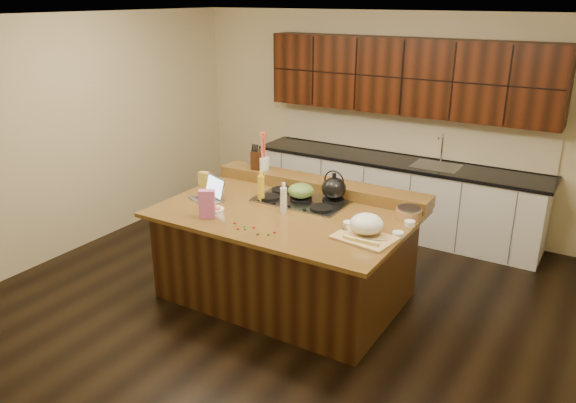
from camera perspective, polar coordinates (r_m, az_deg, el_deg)
The scene contains 30 objects.
room at distance 5.26m, azimuth -0.28°, elevation 3.42°, with size 5.52×5.02×2.72m.
island at distance 5.58m, azimuth -0.27°, elevation -5.32°, with size 2.40×1.60×0.92m.
back_ledge at distance 5.95m, azimuth 3.25°, elevation 1.68°, with size 2.40×0.30×0.12m, color black.
cooktop at distance 5.63m, azimuth 1.32°, elevation 0.14°, with size 0.92×0.52×0.05m.
back_counter at distance 7.17m, azimuth 11.17°, elevation 4.60°, with size 3.70×0.66×2.40m.
kettle at distance 5.56m, azimuth 4.68°, elevation 1.33°, with size 0.25×0.25×0.22m, color black.
green_bowl at distance 5.60m, azimuth 1.33°, elevation 1.12°, with size 0.26×0.26×0.14m, color #4F6E2C.
laptop at distance 5.74m, azimuth -7.93°, elevation 0.80°, with size 0.40×0.37×0.23m.
oil_bottle at distance 5.60m, azimuth -2.75°, elevation 1.28°, with size 0.07×0.07×0.27m, color gold.
vinegar_bottle at distance 5.31m, azimuth -0.45°, elevation 0.12°, with size 0.06×0.06×0.25m, color silver.
wooden_tray at distance 4.84m, azimuth 7.93°, elevation -2.59°, with size 0.54×0.43×0.20m.
ramekin_a at distance 4.91m, azimuth 11.10°, elevation -3.31°, with size 0.10×0.10×0.04m, color white.
ramekin_b at distance 5.06m, azimuth 6.17°, elevation -2.30°, with size 0.10×0.10×0.04m, color white.
ramekin_c at distance 5.17m, azimuth 12.27°, elevation -2.17°, with size 0.10×0.10×0.04m, color white.
strainer_bowl at distance 5.32m, azimuth 12.16°, elevation -1.23°, with size 0.24×0.24×0.09m, color #996B3F.
kitchen_timer at distance 4.94m, azimuth 5.77°, elevation -2.73°, with size 0.08×0.08×0.07m, color silver.
pink_bag at distance 5.24m, azimuth -8.22°, elevation -0.26°, with size 0.14×0.08×0.27m, color #C65D98.
candy_plate at distance 5.47m, azimuth -7.45°, elevation -0.78°, with size 0.18×0.18×0.01m, color white.
package_box at distance 6.16m, azimuth -8.52°, elevation 2.28°, with size 0.11×0.08×0.15m, color gold.
utensil_crock at distance 6.26m, azimuth -2.47°, elevation 3.88°, with size 0.12×0.12×0.14m, color white.
knife_block at distance 6.30m, azimuth -3.12°, elevation 4.28°, with size 0.10×0.17×0.21m, color black.
gumdrop_0 at distance 4.90m, azimuth -1.38°, elevation -3.13°, with size 0.02×0.02×0.02m, color red.
gumdrop_1 at distance 4.86m, azimuth -2.03°, elevation -3.36°, with size 0.02×0.02×0.02m, color #198C26.
gumdrop_2 at distance 4.99m, azimuth -5.11°, elevation -2.76°, with size 0.02×0.02×0.02m, color red.
gumdrop_3 at distance 5.03m, azimuth -4.42°, elevation -2.53°, with size 0.02×0.02×0.02m, color #198C26.
gumdrop_4 at distance 5.11m, azimuth -5.44°, elevation -2.19°, with size 0.02×0.02×0.02m, color red.
gumdrop_5 at distance 4.87m, azimuth -3.14°, elevation -3.31°, with size 0.02×0.02×0.02m, color #198C26.
gumdrop_6 at distance 5.01m, azimuth -3.48°, elevation -2.62°, with size 0.02×0.02×0.02m, color red.
gumdrop_7 at distance 4.98m, azimuth -4.36°, elevation -2.80°, with size 0.02×0.02×0.02m, color #198C26.
gumdrop_8 at distance 4.87m, azimuth -3.04°, elevation -3.32°, with size 0.02×0.02×0.02m, color red.
Camera 1 is at (2.63, -4.29, 2.88)m, focal length 35.00 mm.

